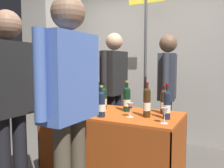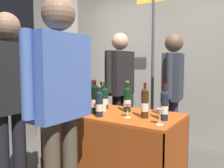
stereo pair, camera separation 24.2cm
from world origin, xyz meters
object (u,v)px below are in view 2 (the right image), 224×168
at_px(concrete_pillar, 57,52).
at_px(tasting_table, 112,135).
at_px(wine_glass_mid, 128,107).
at_px(vendor_presenter, 120,82).
at_px(wine_glass_near_vendor, 160,113).
at_px(flower_vase, 81,101).
at_px(booth_signpost, 153,52).
at_px(display_bottle_0, 127,99).
at_px(taster_foreground_right, 60,92).
at_px(featured_wine_bottle, 101,95).

bearing_deg(concrete_pillar, tasting_table, -27.00).
xyz_separation_m(wine_glass_mid, vendor_presenter, (-0.61, 0.87, 0.16)).
bearing_deg(wine_glass_near_vendor, flower_vase, -179.10).
relative_size(flower_vase, booth_signpost, 0.16).
relative_size(concrete_pillar, wine_glass_near_vendor, 21.70).
relative_size(wine_glass_near_vendor, vendor_presenter, 0.08).
bearing_deg(vendor_presenter, display_bottle_0, 40.19).
relative_size(wine_glass_near_vendor, booth_signpost, 0.06).
distance_m(concrete_pillar, taster_foreground_right, 2.52).
bearing_deg(wine_glass_mid, concrete_pillar, 153.18).
height_order(vendor_presenter, booth_signpost, booth_signpost).
bearing_deg(taster_foreground_right, featured_wine_bottle, 21.63).
bearing_deg(display_bottle_0, featured_wine_bottle, 163.39).
height_order(wine_glass_mid, booth_signpost, booth_signpost).
relative_size(tasting_table, flower_vase, 3.66).
bearing_deg(booth_signpost, vendor_presenter, -128.93).
xyz_separation_m(featured_wine_bottle, flower_vase, (0.07, -0.46, -0.00)).
relative_size(flower_vase, taster_foreground_right, 0.22).
height_order(concrete_pillar, wine_glass_mid, concrete_pillar).
relative_size(featured_wine_bottle, flower_vase, 0.81).
height_order(display_bottle_0, booth_signpost, booth_signpost).
bearing_deg(flower_vase, taster_foreground_right, -62.01).
xyz_separation_m(concrete_pillar, featured_wine_bottle, (1.43, -0.65, -0.59)).
xyz_separation_m(tasting_table, booth_signpost, (-0.03, 1.14, 0.93)).
distance_m(tasting_table, wine_glass_mid, 0.45).
bearing_deg(booth_signpost, taster_foreground_right, -86.99).
relative_size(display_bottle_0, flower_vase, 0.85).
bearing_deg(display_bottle_0, wine_glass_mid, -59.90).
distance_m(featured_wine_bottle, taster_foreground_right, 1.14).
relative_size(tasting_table, booth_signpost, 0.60).
bearing_deg(wine_glass_near_vendor, taster_foreground_right, -131.43).
bearing_deg(display_bottle_0, booth_signpost, 98.42).
relative_size(tasting_table, vendor_presenter, 0.83).
xyz_separation_m(featured_wine_bottle, taster_foreground_right, (0.38, -1.06, 0.17)).
height_order(tasting_table, booth_signpost, booth_signpost).
relative_size(wine_glass_mid, flower_vase, 0.36).
distance_m(concrete_pillar, display_bottle_0, 2.10).
bearing_deg(featured_wine_bottle, wine_glass_near_vendor, -25.74).
bearing_deg(featured_wine_bottle, flower_vase, -81.80).
distance_m(tasting_table, featured_wine_bottle, 0.54).
bearing_deg(vendor_presenter, taster_foreground_right, 18.73).
bearing_deg(display_bottle_0, flower_vase, -138.18).
distance_m(wine_glass_mid, flower_vase, 0.51).
bearing_deg(vendor_presenter, flower_vase, 9.85).
height_order(wine_glass_near_vendor, booth_signpost, booth_signpost).
height_order(tasting_table, wine_glass_near_vendor, wine_glass_near_vendor).
relative_size(wine_glass_mid, vendor_presenter, 0.08).
relative_size(wine_glass_near_vendor, wine_glass_mid, 1.00).
xyz_separation_m(concrete_pillar, wine_glass_near_vendor, (2.35, -1.09, -0.63)).
height_order(display_bottle_0, wine_glass_mid, display_bottle_0).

